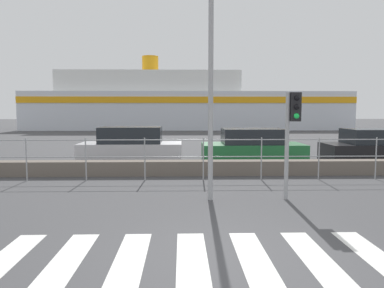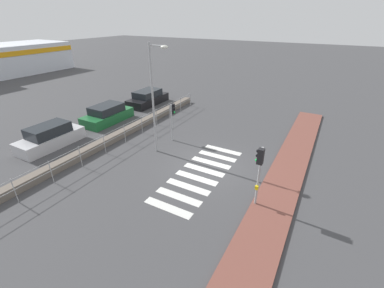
{
  "view_description": "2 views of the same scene",
  "coord_description": "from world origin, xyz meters",
  "px_view_note": "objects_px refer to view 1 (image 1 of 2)",
  "views": [
    {
      "loc": [
        -0.66,
        -5.14,
        2.16
      ],
      "look_at": [
        -0.46,
        2.0,
        1.5
      ],
      "focal_mm": 35.0,
      "sensor_mm": 36.0,
      "label": 1
    },
    {
      "loc": [
        -11.45,
        -5.32,
        7.72
      ],
      "look_at": [
        -0.1,
        1.0,
        1.2
      ],
      "focal_mm": 24.0,
      "sensor_mm": 36.0,
      "label": 2
    }
  ],
  "objects_px": {
    "streetlamp": "(212,28)",
    "parked_car_green": "(253,148)",
    "parked_car_black": "(378,148)",
    "ferry_boat": "(180,105)",
    "parked_car_silver": "(131,147)",
    "traffic_light_far": "(292,121)"
  },
  "relations": [
    {
      "from": "streetlamp",
      "to": "parked_car_green",
      "type": "relative_size",
      "value": 1.57
    },
    {
      "from": "streetlamp",
      "to": "parked_car_black",
      "type": "xyz_separation_m",
      "value": [
        7.48,
        6.68,
        -3.41
      ]
    },
    {
      "from": "streetlamp",
      "to": "ferry_boat",
      "type": "distance_m",
      "value": 33.73
    },
    {
      "from": "parked_car_silver",
      "to": "ferry_boat",
      "type": "bearing_deg",
      "value": 85.97
    },
    {
      "from": "traffic_light_far",
      "to": "parked_car_black",
      "type": "bearing_deg",
      "value": 49.46
    },
    {
      "from": "streetlamp",
      "to": "parked_car_silver",
      "type": "distance_m",
      "value": 7.98
    },
    {
      "from": "traffic_light_far",
      "to": "parked_car_silver",
      "type": "relative_size",
      "value": 0.62
    },
    {
      "from": "traffic_light_far",
      "to": "parked_car_green",
      "type": "height_order",
      "value": "traffic_light_far"
    },
    {
      "from": "streetlamp",
      "to": "parked_car_black",
      "type": "bearing_deg",
      "value": 41.79
    },
    {
      "from": "streetlamp",
      "to": "parked_car_silver",
      "type": "height_order",
      "value": "streetlamp"
    },
    {
      "from": "parked_car_silver",
      "to": "parked_car_green",
      "type": "xyz_separation_m",
      "value": [
        5.0,
        0.0,
        -0.03
      ]
    },
    {
      "from": "streetlamp",
      "to": "parked_car_green",
      "type": "bearing_deg",
      "value": 71.46
    },
    {
      "from": "parked_car_green",
      "to": "parked_car_silver",
      "type": "bearing_deg",
      "value": -180.0
    },
    {
      "from": "parked_car_black",
      "to": "ferry_boat",
      "type": "bearing_deg",
      "value": 107.14
    },
    {
      "from": "streetlamp",
      "to": "parked_car_silver",
      "type": "xyz_separation_m",
      "value": [
        -2.76,
        6.68,
        -3.37
      ]
    },
    {
      "from": "streetlamp",
      "to": "parked_car_green",
      "type": "height_order",
      "value": "streetlamp"
    },
    {
      "from": "parked_car_green",
      "to": "ferry_boat",
      "type": "bearing_deg",
      "value": 96.54
    },
    {
      "from": "ferry_boat",
      "to": "parked_car_green",
      "type": "bearing_deg",
      "value": -83.46
    },
    {
      "from": "traffic_light_far",
      "to": "parked_car_green",
      "type": "bearing_deg",
      "value": 87.29
    },
    {
      "from": "traffic_light_far",
      "to": "parked_car_black",
      "type": "height_order",
      "value": "traffic_light_far"
    },
    {
      "from": "parked_car_black",
      "to": "streetlamp",
      "type": "bearing_deg",
      "value": -138.21
    },
    {
      "from": "parked_car_silver",
      "to": "parked_car_green",
      "type": "height_order",
      "value": "parked_car_silver"
    }
  ]
}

